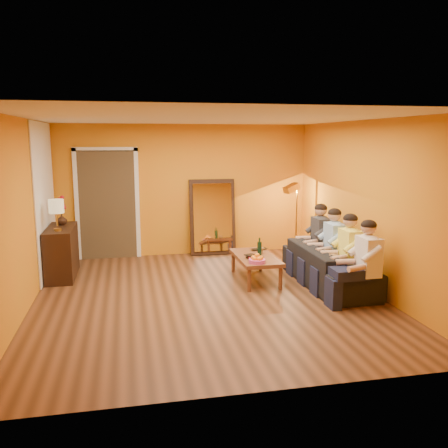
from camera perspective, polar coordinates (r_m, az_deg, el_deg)
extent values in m
cube|color=brown|center=(7.12, -1.97, -8.75)|extent=(5.00, 5.50, 0.00)
cube|color=white|center=(6.74, -2.11, 12.64)|extent=(5.00, 5.50, 0.00)
cube|color=orange|center=(9.51, -4.81, 4.06)|extent=(5.00, 0.00, 2.60)
cube|color=orange|center=(6.86, -23.10, 0.89)|extent=(0.00, 5.50, 2.60)
cube|color=orange|center=(7.63, 16.82, 2.14)|extent=(0.00, 5.50, 2.60)
cube|color=white|center=(8.56, -20.74, 2.75)|extent=(0.02, 1.90, 2.58)
cube|color=#3F2D19|center=(9.56, -13.81, 2.33)|extent=(1.06, 0.30, 2.10)
cube|color=white|center=(9.48, -17.28, 2.10)|extent=(0.08, 0.06, 2.20)
cube|color=white|center=(9.44, -10.37, 2.35)|extent=(0.08, 0.06, 2.20)
cube|color=white|center=(9.36, -14.12, 8.73)|extent=(1.22, 0.06, 0.08)
cube|color=black|center=(9.55, -1.40, 0.85)|extent=(0.92, 0.27, 1.51)
cube|color=white|center=(9.51, -1.35, 0.81)|extent=(0.78, 0.21, 1.35)
cube|color=black|center=(8.48, -18.94, -3.22)|extent=(0.44, 1.18, 0.85)
imported|color=black|center=(7.78, 12.48, -4.93)|extent=(2.14, 0.84, 0.62)
cylinder|color=black|center=(7.75, 4.29, -2.79)|extent=(0.07, 0.07, 0.31)
imported|color=#B27F3F|center=(7.95, 4.43, -3.24)|extent=(0.13, 0.13, 0.10)
imported|color=black|center=(8.19, 4.39, -3.10)|extent=(0.34, 0.26, 0.02)
imported|color=black|center=(7.58, 2.91, -4.18)|extent=(0.21, 0.27, 0.02)
imported|color=#AD1317|center=(7.59, 2.96, -4.00)|extent=(0.20, 0.26, 0.02)
imported|color=black|center=(7.56, 2.93, -3.90)|extent=(0.24, 0.26, 0.02)
imported|color=black|center=(8.63, -18.93, 0.51)|extent=(0.18, 0.18, 0.18)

